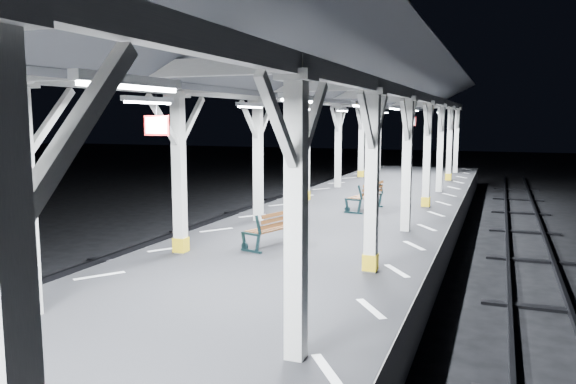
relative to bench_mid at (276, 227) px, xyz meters
The scene contains 7 objects.
ground 3.56m from the bench_mid, 83.64° to the right, with size 120.00×120.00×0.00m, color black.
platform 3.39m from the bench_mid, 83.64° to the right, with size 6.00×50.00×1.00m, color black.
hazard_stripes_left 3.88m from the bench_mid, 122.79° to the right, with size 1.00×48.00×0.01m, color silver.
hazard_stripes_right 4.31m from the bench_mid, 49.07° to the right, with size 1.00×48.00×0.01m, color silver.
canopy 4.53m from the bench_mid, 83.67° to the right, with size 5.40×49.00×4.65m.
bench_mid is the anchor object (origin of this frame).
bench_far 5.55m from the bench_mid, 82.03° to the left, with size 0.89×1.68×0.87m.
Camera 1 is at (4.14, -7.89, 3.79)m, focal length 35.00 mm.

